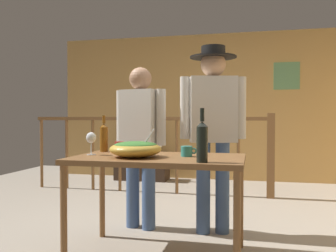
# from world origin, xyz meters

# --- Properties ---
(ground_plane) EXTENTS (8.03, 8.03, 0.00)m
(ground_plane) POSITION_xyz_m (0.00, 0.00, 0.00)
(ground_plane) COLOR #9E9384
(back_wall) EXTENTS (5.76, 0.10, 2.52)m
(back_wall) POSITION_xyz_m (0.00, 3.09, 1.26)
(back_wall) COLOR tan
(back_wall) RESTS_ON ground_plane
(framed_picture) EXTENTS (0.41, 0.03, 0.45)m
(framed_picture) POSITION_xyz_m (1.10, 3.03, 1.77)
(framed_picture) COLOR #629666
(stair_railing) EXTENTS (3.51, 0.10, 1.14)m
(stair_railing) POSITION_xyz_m (-0.45, 1.74, 0.69)
(stair_railing) COLOR brown
(stair_railing) RESTS_ON ground_plane
(tv_console) EXTENTS (0.90, 0.40, 0.44)m
(tv_console) POSITION_xyz_m (-1.31, 2.74, 0.22)
(tv_console) COLOR #38281E
(tv_console) RESTS_ON ground_plane
(flat_screen_tv) EXTENTS (0.55, 0.12, 0.43)m
(flat_screen_tv) POSITION_xyz_m (-1.31, 2.71, 0.69)
(flat_screen_tv) COLOR black
(flat_screen_tv) RESTS_ON tv_console
(serving_table) EXTENTS (1.31, 0.77, 0.78)m
(serving_table) POSITION_xyz_m (-0.16, -0.59, 0.70)
(serving_table) COLOR brown
(serving_table) RESTS_ON ground_plane
(salad_bowl) EXTENTS (0.39, 0.39, 0.22)m
(salad_bowl) POSITION_xyz_m (-0.31, -0.68, 0.85)
(salad_bowl) COLOR gold
(salad_bowl) RESTS_ON serving_table
(wine_glass) EXTENTS (0.08, 0.08, 0.18)m
(wine_glass) POSITION_xyz_m (-0.71, -0.61, 0.91)
(wine_glass) COLOR silver
(wine_glass) RESTS_ON serving_table
(wine_bottle_dark) EXTENTS (0.08, 0.08, 0.36)m
(wine_bottle_dark) POSITION_xyz_m (0.22, -0.89, 0.93)
(wine_bottle_dark) COLOR black
(wine_bottle_dark) RESTS_ON serving_table
(wine_bottle_amber) EXTENTS (0.07, 0.07, 0.32)m
(wine_bottle_amber) POSITION_xyz_m (-0.72, -0.32, 0.91)
(wine_bottle_amber) COLOR brown
(wine_bottle_amber) RESTS_ON serving_table
(mug_red) EXTENTS (0.12, 0.08, 0.09)m
(mug_red) POSITION_xyz_m (-0.57, -0.34, 0.83)
(mug_red) COLOR #B7332D
(mug_red) RESTS_ON serving_table
(mug_teal) EXTENTS (0.12, 0.09, 0.08)m
(mug_teal) POSITION_xyz_m (0.06, -0.54, 0.82)
(mug_teal) COLOR teal
(mug_teal) RESTS_ON serving_table
(person_standing_left) EXTENTS (0.53, 0.30, 1.57)m
(person_standing_left) POSITION_xyz_m (-0.51, 0.08, 0.91)
(person_standing_left) COLOR #3D5684
(person_standing_left) RESTS_ON ground_plane
(person_standing_right) EXTENTS (0.60, 0.43, 1.74)m
(person_standing_right) POSITION_xyz_m (0.19, 0.08, 1.05)
(person_standing_right) COLOR #3D5684
(person_standing_right) RESTS_ON ground_plane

